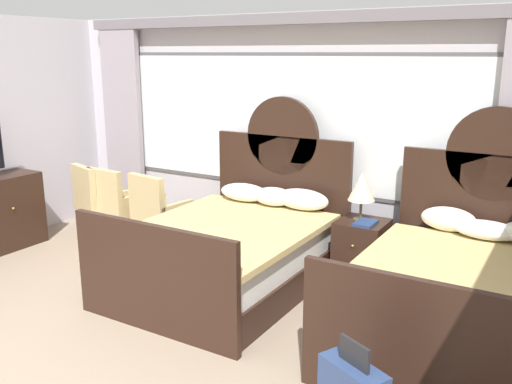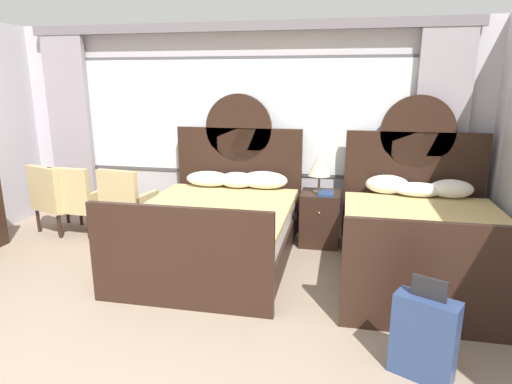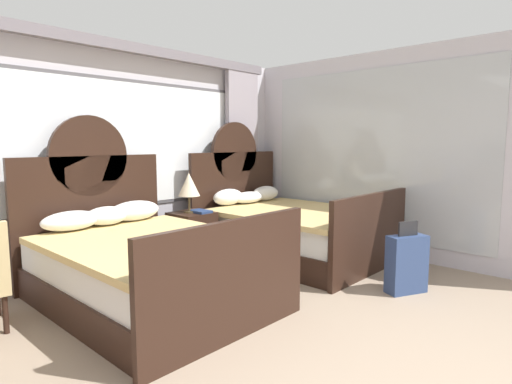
{
  "view_description": "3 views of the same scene",
  "coord_description": "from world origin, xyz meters",
  "px_view_note": "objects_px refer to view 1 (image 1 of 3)",
  "views": [
    {
      "loc": [
        2.88,
        -1.68,
        2.27
      ],
      "look_at": [
        0.57,
        2.18,
        1.12
      ],
      "focal_mm": 38.62,
      "sensor_mm": 36.0,
      "label": 1
    },
    {
      "loc": [
        1.36,
        -1.82,
        1.97
      ],
      "look_at": [
        0.55,
        2.18,
        0.92
      ],
      "focal_mm": 30.51,
      "sensor_mm": 36.0,
      "label": 2
    },
    {
      "loc": [
        -2.11,
        -0.76,
        1.52
      ],
      "look_at": [
        1.11,
        2.22,
        1.0
      ],
      "focal_mm": 29.55,
      "sensor_mm": 36.0,
      "label": 3
    }
  ],
  "objects_px": {
    "bed_near_mirror": "(463,297)",
    "armchair_by_window_right": "(97,198)",
    "table_lamp_on_nightstand": "(362,187)",
    "nightstand_between_beds": "(361,252)",
    "armchair_by_window_centre": "(115,201)",
    "book_on_nightstand": "(366,223)",
    "armchair_by_window_left": "(157,209)",
    "bed_near_window": "(232,248)"
  },
  "relations": [
    {
      "from": "bed_near_mirror",
      "to": "nightstand_between_beds",
      "type": "bearing_deg",
      "value": 148.39
    },
    {
      "from": "armchair_by_window_centre",
      "to": "bed_near_window",
      "type": "bearing_deg",
      "value": -11.73
    },
    {
      "from": "table_lamp_on_nightstand",
      "to": "armchair_by_window_right",
      "type": "bearing_deg",
      "value": -175.65
    },
    {
      "from": "nightstand_between_beds",
      "to": "armchair_by_window_centre",
      "type": "relative_size",
      "value": 0.72
    },
    {
      "from": "armchair_by_window_centre",
      "to": "bed_near_mirror",
      "type": "bearing_deg",
      "value": -5.73
    },
    {
      "from": "armchair_by_window_left",
      "to": "armchair_by_window_right",
      "type": "height_order",
      "value": "same"
    },
    {
      "from": "armchair_by_window_right",
      "to": "table_lamp_on_nightstand",
      "type": "bearing_deg",
      "value": 4.35
    },
    {
      "from": "armchair_by_window_left",
      "to": "armchair_by_window_right",
      "type": "xyz_separation_m",
      "value": [
        -1.01,
        0.0,
        0.0
      ]
    },
    {
      "from": "book_on_nightstand",
      "to": "armchair_by_window_centre",
      "type": "relative_size",
      "value": 0.29
    },
    {
      "from": "book_on_nightstand",
      "to": "armchair_by_window_left",
      "type": "height_order",
      "value": "armchair_by_window_left"
    },
    {
      "from": "bed_near_mirror",
      "to": "table_lamp_on_nightstand",
      "type": "relative_size",
      "value": 4.59
    },
    {
      "from": "bed_near_window",
      "to": "bed_near_mirror",
      "type": "bearing_deg",
      "value": -0.15
    },
    {
      "from": "armchair_by_window_left",
      "to": "table_lamp_on_nightstand",
      "type": "bearing_deg",
      "value": 6.25
    },
    {
      "from": "nightstand_between_beds",
      "to": "armchair_by_window_centre",
      "type": "xyz_separation_m",
      "value": [
        -3.11,
        -0.26,
        0.15
      ]
    },
    {
      "from": "bed_near_mirror",
      "to": "book_on_nightstand",
      "type": "xyz_separation_m",
      "value": [
        -1.04,
        0.59,
        0.29
      ]
    },
    {
      "from": "bed_near_mirror",
      "to": "armchair_by_window_right",
      "type": "bearing_deg",
      "value": 174.63
    },
    {
      "from": "nightstand_between_beds",
      "to": "armchair_by_window_left",
      "type": "height_order",
      "value": "armchair_by_window_left"
    },
    {
      "from": "bed_near_mirror",
      "to": "book_on_nightstand",
      "type": "height_order",
      "value": "bed_near_mirror"
    },
    {
      "from": "bed_near_mirror",
      "to": "armchair_by_window_right",
      "type": "xyz_separation_m",
      "value": [
        -4.54,
        0.43,
        0.1
      ]
    },
    {
      "from": "table_lamp_on_nightstand",
      "to": "armchair_by_window_right",
      "type": "xyz_separation_m",
      "value": [
        -3.41,
        -0.26,
        -0.52
      ]
    },
    {
      "from": "bed_near_mirror",
      "to": "bed_near_window",
      "type": "bearing_deg",
      "value": 179.85
    },
    {
      "from": "bed_near_window",
      "to": "nightstand_between_beds",
      "type": "relative_size",
      "value": 3.47
    },
    {
      "from": "bed_near_mirror",
      "to": "book_on_nightstand",
      "type": "relative_size",
      "value": 8.71
    },
    {
      "from": "nightstand_between_beds",
      "to": "table_lamp_on_nightstand",
      "type": "distance_m",
      "value": 0.67
    },
    {
      "from": "table_lamp_on_nightstand",
      "to": "armchair_by_window_left",
      "type": "xyz_separation_m",
      "value": [
        -2.4,
        -0.26,
        -0.52
      ]
    },
    {
      "from": "nightstand_between_beds",
      "to": "book_on_nightstand",
      "type": "xyz_separation_m",
      "value": [
        0.06,
        -0.09,
        0.34
      ]
    },
    {
      "from": "bed_near_window",
      "to": "armchair_by_window_centre",
      "type": "distance_m",
      "value": 2.05
    },
    {
      "from": "table_lamp_on_nightstand",
      "to": "armchair_by_window_left",
      "type": "relative_size",
      "value": 0.54
    },
    {
      "from": "nightstand_between_beds",
      "to": "bed_near_mirror",
      "type": "bearing_deg",
      "value": -31.61
    },
    {
      "from": "bed_near_window",
      "to": "book_on_nightstand",
      "type": "relative_size",
      "value": 8.71
    },
    {
      "from": "bed_near_window",
      "to": "bed_near_mirror",
      "type": "xyz_separation_m",
      "value": [
        2.2,
        -0.01,
        -0.0
      ]
    },
    {
      "from": "bed_near_window",
      "to": "table_lamp_on_nightstand",
      "type": "distance_m",
      "value": 1.41
    },
    {
      "from": "nightstand_between_beds",
      "to": "armchair_by_window_left",
      "type": "bearing_deg",
      "value": -173.99
    },
    {
      "from": "nightstand_between_beds",
      "to": "armchair_by_window_right",
      "type": "height_order",
      "value": "armchair_by_window_right"
    },
    {
      "from": "book_on_nightstand",
      "to": "bed_near_mirror",
      "type": "bearing_deg",
      "value": -29.4
    },
    {
      "from": "bed_near_mirror",
      "to": "armchair_by_window_right",
      "type": "distance_m",
      "value": 4.56
    },
    {
      "from": "bed_near_window",
      "to": "armchair_by_window_centre",
      "type": "relative_size",
      "value": 2.49
    },
    {
      "from": "nightstand_between_beds",
      "to": "book_on_nightstand",
      "type": "distance_m",
      "value": 0.36
    },
    {
      "from": "armchair_by_window_left",
      "to": "armchair_by_window_right",
      "type": "distance_m",
      "value": 1.01
    },
    {
      "from": "bed_near_mirror",
      "to": "armchair_by_window_centre",
      "type": "distance_m",
      "value": 4.23
    },
    {
      "from": "table_lamp_on_nightstand",
      "to": "armchair_by_window_centre",
      "type": "height_order",
      "value": "table_lamp_on_nightstand"
    },
    {
      "from": "book_on_nightstand",
      "to": "armchair_by_window_right",
      "type": "relative_size",
      "value": 0.29
    }
  ]
}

